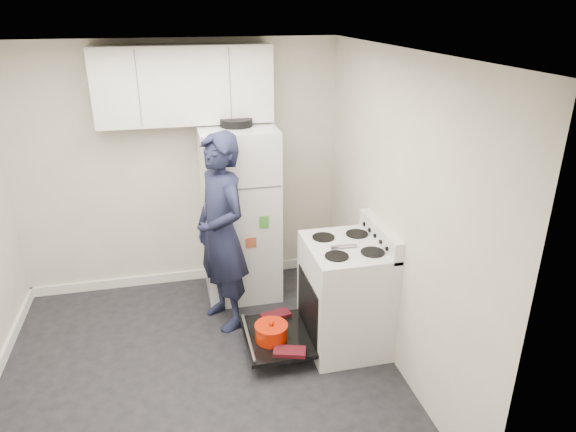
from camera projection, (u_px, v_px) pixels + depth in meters
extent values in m
cube|color=black|center=(200.00, 373.00, 4.17)|extent=(3.20, 3.20, 0.01)
cube|color=white|center=(173.00, 53.00, 3.21)|extent=(3.20, 3.20, 0.01)
cube|color=beige|center=(180.00, 169.00, 5.13)|extent=(3.20, 0.01, 2.50)
cube|color=beige|center=(207.00, 381.00, 2.26)|extent=(3.20, 0.01, 2.50)
cube|color=beige|center=(394.00, 215.00, 4.03)|extent=(0.01, 3.20, 2.50)
cube|color=white|center=(189.00, 275.00, 5.58)|extent=(3.20, 0.03, 0.10)
cube|color=silver|center=(345.00, 297.00, 4.40)|extent=(0.65, 0.76, 0.92)
cube|color=black|center=(337.00, 303.00, 4.41)|extent=(0.53, 0.60, 0.52)
cube|color=orange|center=(366.00, 300.00, 4.47)|extent=(0.02, 0.56, 0.46)
cylinder|color=black|center=(341.00, 320.00, 4.49)|extent=(0.34, 0.34, 0.02)
cube|color=silver|center=(380.00, 235.00, 4.25)|extent=(0.08, 0.76, 0.18)
cube|color=silver|center=(347.00, 247.00, 4.22)|extent=(0.65, 0.76, 0.03)
cube|color=#B2B2B7|center=(344.00, 246.00, 4.15)|extent=(0.22, 0.03, 0.01)
cube|color=black|center=(277.00, 337.00, 4.40)|extent=(0.55, 0.70, 0.03)
cylinder|color=#B2B2B7|center=(248.00, 337.00, 4.33)|extent=(0.02, 0.66, 0.02)
cylinder|color=#BF1B03|center=(271.00, 333.00, 4.31)|extent=(0.27, 0.27, 0.13)
cylinder|color=#BF1B03|center=(271.00, 326.00, 4.28)|extent=(0.28, 0.28, 0.02)
sphere|color=#BF1B03|center=(271.00, 323.00, 4.27)|extent=(0.04, 0.04, 0.04)
cube|color=maroon|center=(290.00, 352.00, 4.15)|extent=(0.29, 0.20, 0.04)
cube|color=maroon|center=(276.00, 315.00, 4.64)|extent=(0.28, 0.19, 0.04)
cube|color=silver|center=(240.00, 213.00, 5.08)|extent=(0.72, 0.70, 1.73)
cube|color=#4C4C4C|center=(244.00, 189.00, 4.62)|extent=(0.68, 0.01, 0.01)
cube|color=#B2B2B7|center=(212.00, 179.00, 4.50)|extent=(0.03, 0.03, 0.20)
cube|color=#B2B2B7|center=(215.00, 223.00, 4.66)|extent=(0.03, 0.03, 0.55)
cylinder|color=black|center=(236.00, 122.00, 4.73)|extent=(0.30, 0.30, 0.07)
cube|color=green|center=(264.00, 222.00, 4.78)|extent=(0.09, 0.01, 0.12)
cube|color=#C07A2D|center=(227.00, 186.00, 4.57)|extent=(0.06, 0.01, 0.06)
cube|color=#AF5232|center=(251.00, 243.00, 4.83)|extent=(0.10, 0.01, 0.10)
cube|color=silver|center=(184.00, 85.00, 4.67)|extent=(1.60, 0.33, 0.70)
imported|color=#171B34|center=(221.00, 233.00, 4.53)|extent=(0.65, 0.78, 1.81)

